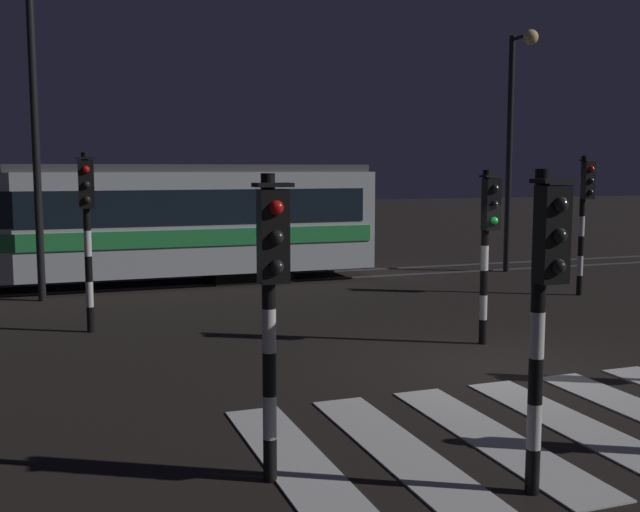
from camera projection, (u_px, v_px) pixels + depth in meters
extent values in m
plane|color=black|center=(495.00, 368.00, 11.98)|extent=(120.00, 120.00, 0.00)
cube|color=#59595E|center=(299.00, 280.00, 21.27)|extent=(80.00, 0.12, 0.03)
cube|color=#59595E|center=(284.00, 274.00, 22.61)|extent=(80.00, 0.12, 0.03)
cube|color=silver|center=(298.00, 465.00, 8.05)|extent=(0.71, 3.90, 0.02)
cube|color=silver|center=(400.00, 450.00, 8.45)|extent=(0.71, 3.90, 0.02)
cube|color=silver|center=(492.00, 438.00, 8.86)|extent=(0.71, 3.90, 0.02)
cube|color=silver|center=(576.00, 426.00, 9.26)|extent=(0.71, 3.90, 0.02)
cylinder|color=black|center=(91.00, 319.00, 14.58)|extent=(0.14, 0.14, 0.49)
cylinder|color=white|center=(90.00, 294.00, 14.53)|extent=(0.14, 0.14, 0.49)
cylinder|color=black|center=(89.00, 269.00, 14.47)|extent=(0.14, 0.14, 0.49)
cylinder|color=white|center=(88.00, 243.00, 14.41)|extent=(0.14, 0.14, 0.49)
cylinder|color=black|center=(87.00, 218.00, 14.36)|extent=(0.14, 0.14, 0.49)
cylinder|color=white|center=(86.00, 192.00, 14.30)|extent=(0.14, 0.14, 0.49)
cylinder|color=black|center=(85.00, 166.00, 14.24)|extent=(0.14, 0.14, 0.49)
cube|color=black|center=(86.00, 185.00, 14.12)|extent=(0.28, 0.20, 0.90)
sphere|color=red|center=(86.00, 169.00, 13.99)|extent=(0.14, 0.14, 0.14)
sphere|color=black|center=(86.00, 185.00, 14.02)|extent=(0.14, 0.14, 0.14)
sphere|color=black|center=(87.00, 200.00, 14.05)|extent=(0.14, 0.14, 0.14)
cube|color=black|center=(85.00, 158.00, 14.07)|extent=(0.36, 0.24, 0.04)
cylinder|color=black|center=(483.00, 332.00, 13.60)|extent=(0.14, 0.14, 0.45)
cylinder|color=white|center=(483.00, 307.00, 13.55)|extent=(0.14, 0.14, 0.45)
cylinder|color=black|center=(484.00, 283.00, 13.50)|extent=(0.14, 0.14, 0.45)
cylinder|color=white|center=(484.00, 258.00, 13.45)|extent=(0.14, 0.14, 0.45)
cylinder|color=black|center=(485.00, 233.00, 13.40)|extent=(0.14, 0.14, 0.45)
cylinder|color=white|center=(486.00, 208.00, 13.35)|extent=(0.14, 0.14, 0.45)
cylinder|color=black|center=(486.00, 183.00, 13.29)|extent=(0.14, 0.14, 0.45)
cube|color=black|center=(491.00, 204.00, 13.18)|extent=(0.28, 0.20, 0.90)
sphere|color=black|center=(495.00, 188.00, 13.04)|extent=(0.14, 0.14, 0.14)
sphere|color=black|center=(495.00, 205.00, 13.08)|extent=(0.14, 0.14, 0.14)
sphere|color=green|center=(494.00, 221.00, 13.11)|extent=(0.14, 0.14, 0.14)
cube|color=black|center=(492.00, 176.00, 13.12)|extent=(0.36, 0.24, 0.04)
cylinder|color=black|center=(532.00, 471.00, 7.34)|extent=(0.14, 0.14, 0.45)
cylinder|color=white|center=(534.00, 426.00, 7.29)|extent=(0.14, 0.14, 0.45)
cylinder|color=black|center=(536.00, 381.00, 7.24)|extent=(0.14, 0.14, 0.45)
cylinder|color=white|center=(537.00, 335.00, 7.19)|extent=(0.14, 0.14, 0.45)
cylinder|color=black|center=(539.00, 288.00, 7.13)|extent=(0.14, 0.14, 0.45)
cylinder|color=white|center=(540.00, 241.00, 7.08)|extent=(0.14, 0.14, 0.45)
cylinder|color=black|center=(542.00, 193.00, 7.03)|extent=(0.14, 0.14, 0.45)
cube|color=black|center=(552.00, 235.00, 6.91)|extent=(0.28, 0.20, 0.90)
sphere|color=black|center=(561.00, 205.00, 6.78)|extent=(0.14, 0.14, 0.14)
sphere|color=black|center=(560.00, 236.00, 6.81)|extent=(0.14, 0.14, 0.14)
sphere|color=black|center=(558.00, 266.00, 6.84)|extent=(0.14, 0.14, 0.14)
cube|color=black|center=(554.00, 181.00, 6.86)|extent=(0.36, 0.24, 0.04)
cylinder|color=black|center=(579.00, 285.00, 18.84)|extent=(0.14, 0.14, 0.49)
cylinder|color=white|center=(580.00, 266.00, 18.78)|extent=(0.14, 0.14, 0.49)
cylinder|color=black|center=(581.00, 246.00, 18.72)|extent=(0.14, 0.14, 0.49)
cylinder|color=white|center=(582.00, 226.00, 18.67)|extent=(0.14, 0.14, 0.49)
cylinder|color=black|center=(582.00, 206.00, 18.61)|extent=(0.14, 0.14, 0.49)
cylinder|color=white|center=(583.00, 186.00, 18.55)|extent=(0.14, 0.14, 0.49)
cylinder|color=black|center=(584.00, 166.00, 18.50)|extent=(0.14, 0.14, 0.49)
cube|color=black|center=(588.00, 181.00, 18.38)|extent=(0.28, 0.20, 0.90)
sphere|color=red|center=(592.00, 169.00, 18.24)|extent=(0.14, 0.14, 0.14)
sphere|color=black|center=(591.00, 181.00, 18.27)|extent=(0.14, 0.14, 0.14)
sphere|color=black|center=(591.00, 192.00, 18.31)|extent=(0.14, 0.14, 0.14)
cube|color=black|center=(589.00, 160.00, 18.32)|extent=(0.36, 0.24, 0.04)
cylinder|color=black|center=(270.00, 460.00, 7.64)|extent=(0.14, 0.14, 0.44)
cylinder|color=white|center=(270.00, 417.00, 7.58)|extent=(0.14, 0.14, 0.44)
cylinder|color=black|center=(269.00, 374.00, 7.53)|extent=(0.14, 0.14, 0.44)
cylinder|color=white|center=(269.00, 331.00, 7.48)|extent=(0.14, 0.14, 0.44)
cylinder|color=black|center=(269.00, 286.00, 7.43)|extent=(0.14, 0.14, 0.44)
cylinder|color=white|center=(268.00, 242.00, 7.38)|extent=(0.14, 0.14, 0.44)
cylinder|color=black|center=(268.00, 196.00, 7.33)|extent=(0.14, 0.14, 0.44)
cube|color=black|center=(273.00, 236.00, 7.21)|extent=(0.28, 0.20, 0.90)
sphere|color=red|center=(276.00, 208.00, 7.08)|extent=(0.14, 0.14, 0.14)
sphere|color=black|center=(276.00, 237.00, 7.11)|extent=(0.14, 0.14, 0.14)
sphere|color=black|center=(277.00, 267.00, 7.14)|extent=(0.14, 0.14, 0.14)
cube|color=black|center=(273.00, 185.00, 7.16)|extent=(0.36, 0.24, 0.04)
cylinder|color=black|center=(35.00, 134.00, 17.60)|extent=(0.18, 0.18, 7.86)
cylinder|color=black|center=(509.00, 156.00, 22.78)|extent=(0.18, 0.18, 7.05)
cylinder|color=black|center=(521.00, 37.00, 21.96)|extent=(0.10, 0.90, 0.10)
sphere|color=#F9E08C|center=(531.00, 37.00, 21.55)|extent=(0.44, 0.44, 0.44)
cube|color=silver|center=(92.00, 224.00, 19.89)|extent=(15.16, 2.50, 2.70)
cube|color=green|center=(96.00, 241.00, 18.75)|extent=(14.86, 0.04, 0.44)
cube|color=green|center=(90.00, 233.00, 21.12)|extent=(14.86, 0.04, 0.44)
cube|color=black|center=(94.00, 209.00, 18.66)|extent=(14.40, 0.03, 0.90)
cube|color=#4C4C51|center=(90.00, 168.00, 19.73)|extent=(14.86, 2.30, 0.20)
cube|color=black|center=(247.00, 273.00, 21.47)|extent=(2.20, 2.00, 0.35)
sphere|color=#F9F2CC|center=(359.00, 231.00, 22.51)|extent=(0.24, 0.24, 0.24)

